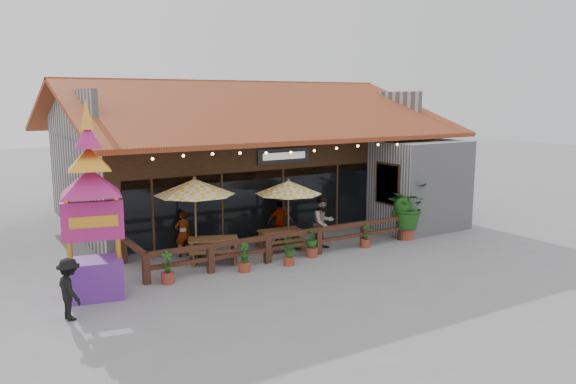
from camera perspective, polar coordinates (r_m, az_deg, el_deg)
ground at (r=20.10m, az=3.45°, el=-5.79°), size 100.00×100.00×0.00m
restaurant_building at (r=25.40m, az=-4.58°, el=2.49°), size 15.50×14.73×6.09m
patio_railing at (r=18.56m, az=-1.79°, el=-5.11°), size 10.00×2.60×0.92m
umbrella_left at (r=18.41m, az=-9.46°, el=0.49°), size 3.43×3.43×2.81m
umbrella_right at (r=19.67m, az=0.04°, el=0.45°), size 2.82×2.82×2.52m
picnic_table_left at (r=18.65m, az=-7.59°, el=-5.41°), size 2.01×1.88×0.77m
picnic_table_right at (r=19.89m, az=-0.82°, el=-4.50°), size 1.59×1.41×0.71m
thai_sign_tower at (r=15.50m, az=-19.41°, el=0.47°), size 2.48×2.48×5.69m
tropical_plant at (r=21.68m, az=12.00°, el=-1.49°), size 2.06×2.01×2.16m
diner_a at (r=19.29m, az=-10.62°, el=-4.17°), size 0.59×0.40×1.57m
diner_b at (r=19.89m, az=3.58°, el=-3.13°), size 1.00×0.82×1.90m
diner_c at (r=20.58m, az=-0.79°, el=-3.11°), size 1.02×0.73×1.60m
pedestrian at (r=14.66m, az=-21.32°, el=-9.17°), size 0.73×1.07×1.53m
planter_a at (r=16.71m, az=-12.14°, el=-7.73°), size 0.39×0.39×0.96m
planter_b at (r=17.45m, az=-4.47°, el=-6.78°), size 0.37×0.37×0.91m
planter_c at (r=18.03m, az=0.10°, el=-5.99°), size 0.68×0.68×0.85m
planter_d at (r=18.98m, az=2.43°, el=-5.24°), size 0.51×0.51×0.97m
planter_e at (r=20.39m, az=7.88°, el=-4.55°), size 0.37×0.37×0.90m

